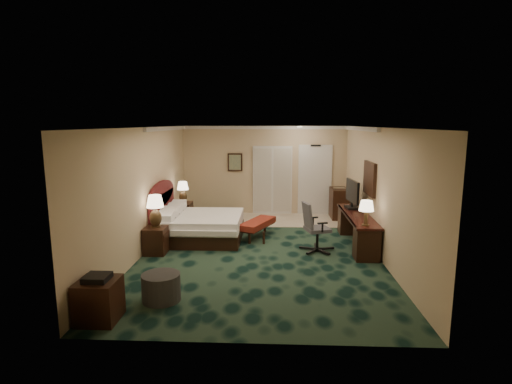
{
  "coord_description": "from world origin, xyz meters",
  "views": [
    {
      "loc": [
        0.28,
        -8.45,
        2.79
      ],
      "look_at": [
        -0.12,
        0.6,
        1.22
      ],
      "focal_mm": 28.0,
      "sensor_mm": 36.0,
      "label": 1
    }
  ],
  "objects_px": {
    "tv": "(352,194)",
    "desk_chair": "(318,227)",
    "side_table": "(99,300)",
    "desk": "(357,230)",
    "nightstand_far": "(183,213)",
    "ottoman": "(161,287)",
    "bed_bench": "(258,229)",
    "nightstand_near": "(156,240)",
    "lamp_near": "(155,211)",
    "lamp_far": "(183,192)",
    "bed": "(202,227)",
    "minibar": "(339,203)"
  },
  "relations": [
    {
      "from": "bed",
      "to": "nightstand_far",
      "type": "xyz_separation_m",
      "value": [
        -0.79,
        1.41,
        0.0
      ]
    },
    {
      "from": "nightstand_near",
      "to": "lamp_near",
      "type": "height_order",
      "value": "lamp_near"
    },
    {
      "from": "nightstand_near",
      "to": "lamp_far",
      "type": "bearing_deg",
      "value": 88.96
    },
    {
      "from": "nightstand_near",
      "to": "desk_chair",
      "type": "height_order",
      "value": "desk_chair"
    },
    {
      "from": "nightstand_near",
      "to": "bed_bench",
      "type": "bearing_deg",
      "value": 31.18
    },
    {
      "from": "lamp_near",
      "to": "desk_chair",
      "type": "distance_m",
      "value": 3.53
    },
    {
      "from": "lamp_near",
      "to": "desk_chair",
      "type": "relative_size",
      "value": 0.63
    },
    {
      "from": "minibar",
      "to": "side_table",
      "type": "bearing_deg",
      "value": -124.42
    },
    {
      "from": "bed",
      "to": "lamp_near",
      "type": "height_order",
      "value": "lamp_near"
    },
    {
      "from": "ottoman",
      "to": "minibar",
      "type": "distance_m",
      "value": 6.84
    },
    {
      "from": "bed_bench",
      "to": "minibar",
      "type": "distance_m",
      "value": 3.16
    },
    {
      "from": "desk_chair",
      "to": "tv",
      "type": "bearing_deg",
      "value": 33.74
    },
    {
      "from": "nightstand_far",
      "to": "side_table",
      "type": "relative_size",
      "value": 1.02
    },
    {
      "from": "nightstand_near",
      "to": "ottoman",
      "type": "distance_m",
      "value": 2.43
    },
    {
      "from": "lamp_near",
      "to": "desk",
      "type": "relative_size",
      "value": 0.28
    },
    {
      "from": "bed_bench",
      "to": "minibar",
      "type": "relative_size",
      "value": 1.42
    },
    {
      "from": "bed",
      "to": "lamp_far",
      "type": "distance_m",
      "value": 1.7
    },
    {
      "from": "nightstand_far",
      "to": "lamp_near",
      "type": "height_order",
      "value": "lamp_near"
    },
    {
      "from": "nightstand_far",
      "to": "tv",
      "type": "relative_size",
      "value": 0.68
    },
    {
      "from": "tv",
      "to": "ottoman",
      "type": "bearing_deg",
      "value": -140.32
    },
    {
      "from": "desk",
      "to": "tv",
      "type": "relative_size",
      "value": 2.75
    },
    {
      "from": "bed_bench",
      "to": "side_table",
      "type": "distance_m",
      "value": 4.78
    },
    {
      "from": "nightstand_far",
      "to": "desk_chair",
      "type": "distance_m",
      "value": 4.14
    },
    {
      "from": "lamp_near",
      "to": "tv",
      "type": "xyz_separation_m",
      "value": [
        4.45,
        1.41,
        0.15
      ]
    },
    {
      "from": "bed_bench",
      "to": "nightstand_near",
      "type": "bearing_deg",
      "value": -124.63
    },
    {
      "from": "lamp_near",
      "to": "lamp_far",
      "type": "height_order",
      "value": "lamp_near"
    },
    {
      "from": "tv",
      "to": "desk_chair",
      "type": "relative_size",
      "value": 0.82
    },
    {
      "from": "nightstand_near",
      "to": "tv",
      "type": "xyz_separation_m",
      "value": [
        4.46,
        1.44,
        0.78
      ]
    },
    {
      "from": "lamp_near",
      "to": "lamp_far",
      "type": "bearing_deg",
      "value": 89.05
    },
    {
      "from": "lamp_far",
      "to": "tv",
      "type": "height_order",
      "value": "tv"
    },
    {
      "from": "nightstand_far",
      "to": "ottoman",
      "type": "height_order",
      "value": "nightstand_far"
    },
    {
      "from": "lamp_far",
      "to": "minibar",
      "type": "distance_m",
      "value": 4.55
    },
    {
      "from": "nightstand_far",
      "to": "lamp_far",
      "type": "distance_m",
      "value": 0.6
    },
    {
      "from": "nightstand_far",
      "to": "bed_bench",
      "type": "distance_m",
      "value": 2.45
    },
    {
      "from": "side_table",
      "to": "desk",
      "type": "relative_size",
      "value": 0.24
    },
    {
      "from": "lamp_far",
      "to": "tv",
      "type": "distance_m",
      "value": 4.54
    },
    {
      "from": "bed_bench",
      "to": "desk",
      "type": "distance_m",
      "value": 2.37
    },
    {
      "from": "ottoman",
      "to": "tv",
      "type": "relative_size",
      "value": 0.67
    },
    {
      "from": "bed_bench",
      "to": "tv",
      "type": "height_order",
      "value": "tv"
    },
    {
      "from": "lamp_far",
      "to": "side_table",
      "type": "xyz_separation_m",
      "value": [
        0.01,
        -5.48,
        -0.61
      ]
    },
    {
      "from": "bed_bench",
      "to": "desk_chair",
      "type": "bearing_deg",
      "value": -12.74
    },
    {
      "from": "tv",
      "to": "minibar",
      "type": "relative_size",
      "value": 1.02
    },
    {
      "from": "nightstand_near",
      "to": "side_table",
      "type": "distance_m",
      "value": 2.99
    },
    {
      "from": "bed",
      "to": "desk",
      "type": "height_order",
      "value": "desk"
    },
    {
      "from": "side_table",
      "to": "desk",
      "type": "xyz_separation_m",
      "value": [
        4.4,
        3.78,
        0.06
      ]
    },
    {
      "from": "ottoman",
      "to": "side_table",
      "type": "xyz_separation_m",
      "value": [
        -0.7,
        -0.69,
        0.08
      ]
    },
    {
      "from": "bed",
      "to": "tv",
      "type": "relative_size",
      "value": 2.11
    },
    {
      "from": "desk_chair",
      "to": "lamp_near",
      "type": "bearing_deg",
      "value": 167.27
    },
    {
      "from": "tv",
      "to": "desk_chair",
      "type": "height_order",
      "value": "tv"
    },
    {
      "from": "nightstand_near",
      "to": "ottoman",
      "type": "xyz_separation_m",
      "value": [
        0.76,
        -2.31,
        -0.07
      ]
    }
  ]
}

